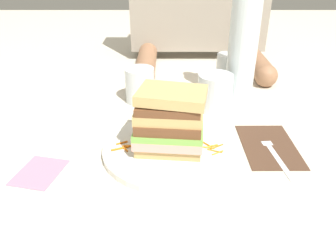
{
  "coord_description": "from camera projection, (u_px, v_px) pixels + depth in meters",
  "views": [
    {
      "loc": [
        -0.01,
        -0.55,
        0.35
      ],
      "look_at": [
        -0.01,
        0.0,
        0.05
      ],
      "focal_mm": 35.02,
      "sensor_mm": 36.0,
      "label": 1
    }
  ],
  "objects": [
    {
      "name": "ground_plane",
      "position": [
        174.0,
        144.0,
        0.65
      ],
      "size": [
        3.0,
        3.0,
        0.0
      ],
      "primitive_type": "plane",
      "color": "beige"
    },
    {
      "name": "main_plate",
      "position": [
        168.0,
        149.0,
        0.62
      ],
      "size": [
        0.25,
        0.25,
        0.01
      ],
      "primitive_type": "cylinder",
      "color": "white",
      "rests_on": "ground_plane"
    },
    {
      "name": "sandwich",
      "position": [
        169.0,
        120.0,
        0.59
      ],
      "size": [
        0.14,
        0.11,
        0.12
      ],
      "color": "tan",
      "rests_on": "main_plate"
    },
    {
      "name": "carrot_shred_0",
      "position": [
        124.0,
        149.0,
        0.61
      ],
      "size": [
        0.01,
        0.02,
        0.0
      ],
      "primitive_type": "cylinder",
      "rotation": [
        0.0,
        1.57,
        2.12
      ],
      "color": "orange",
      "rests_on": "main_plate"
    },
    {
      "name": "carrot_shred_1",
      "position": [
        134.0,
        141.0,
        0.63
      ],
      "size": [
        0.01,
        0.03,
        0.0
      ],
      "primitive_type": "cylinder",
      "rotation": [
        0.0,
        1.57,
        1.29
      ],
      "color": "orange",
      "rests_on": "main_plate"
    },
    {
      "name": "carrot_shred_2",
      "position": [
        119.0,
        149.0,
        0.61
      ],
      "size": [
        0.03,
        0.02,
        0.0
      ],
      "primitive_type": "cylinder",
      "rotation": [
        0.0,
        1.57,
        3.53
      ],
      "color": "orange",
      "rests_on": "main_plate"
    },
    {
      "name": "carrot_shred_3",
      "position": [
        131.0,
        146.0,
        0.62
      ],
      "size": [
        0.03,
        0.0,
        0.0
      ],
      "primitive_type": "cylinder",
      "rotation": [
        0.0,
        1.57,
        0.01
      ],
      "color": "orange",
      "rests_on": "main_plate"
    },
    {
      "name": "carrot_shred_4",
      "position": [
        121.0,
        143.0,
        0.63
      ],
      "size": [
        0.02,
        0.01,
        0.0
      ],
      "primitive_type": "cylinder",
      "rotation": [
        0.0,
        1.57,
        3.61
      ],
      "color": "orange",
      "rests_on": "main_plate"
    },
    {
      "name": "carrot_shred_5",
      "position": [
        205.0,
        144.0,
        0.62
      ],
      "size": [
        0.02,
        0.02,
        0.0
      ],
      "primitive_type": "cylinder",
      "rotation": [
        0.0,
        1.57,
        2.27
      ],
      "color": "orange",
      "rests_on": "main_plate"
    },
    {
      "name": "carrot_shred_6",
      "position": [
        211.0,
        146.0,
        0.62
      ],
      "size": [
        0.02,
        0.01,
        0.0
      ],
      "primitive_type": "cylinder",
      "rotation": [
        0.0,
        1.57,
        0.38
      ],
      "color": "orange",
      "rests_on": "main_plate"
    },
    {
      "name": "carrot_shred_7",
      "position": [
        217.0,
        153.0,
        0.6
      ],
      "size": [
        0.02,
        0.02,
        0.0
      ],
      "primitive_type": "cylinder",
      "rotation": [
        0.0,
        1.57,
        0.54
      ],
      "color": "orange",
      "rests_on": "main_plate"
    },
    {
      "name": "carrot_shred_8",
      "position": [
        205.0,
        147.0,
        0.61
      ],
      "size": [
        0.03,
        0.01,
        0.0
      ],
      "primitive_type": "cylinder",
      "rotation": [
        0.0,
        1.57,
        6.06
      ],
      "color": "orange",
      "rests_on": "main_plate"
    },
    {
      "name": "carrot_shred_9",
      "position": [
        214.0,
        151.0,
        0.6
      ],
      "size": [
        0.03,
        0.01,
        0.0
      ],
      "primitive_type": "cylinder",
      "rotation": [
        0.0,
        1.57,
        5.9
      ],
      "color": "orange",
      "rests_on": "main_plate"
    },
    {
      "name": "carrot_shred_10",
      "position": [
        216.0,
        146.0,
        0.62
      ],
      "size": [
        0.03,
        0.02,
        0.0
      ],
      "primitive_type": "cylinder",
      "rotation": [
        0.0,
        1.57,
        3.72
      ],
      "color": "orange",
      "rests_on": "main_plate"
    },
    {
      "name": "napkin_dark",
      "position": [
        267.0,
        145.0,
        0.64
      ],
      "size": [
        0.1,
        0.16,
        0.0
      ],
      "primitive_type": "cube",
      "rotation": [
        0.0,
        0.0,
        0.01
      ],
      "color": "#4C3323",
      "rests_on": "ground_plane"
    },
    {
      "name": "fork",
      "position": [
        272.0,
        150.0,
        0.62
      ],
      "size": [
        0.03,
        0.17,
        0.0
      ],
      "color": "silver",
      "rests_on": "napkin_dark"
    },
    {
      "name": "knife",
      "position": [
        89.0,
        146.0,
        0.64
      ],
      "size": [
        0.02,
        0.2,
        0.0
      ],
      "color": "silver",
      "rests_on": "ground_plane"
    },
    {
      "name": "juice_glass",
      "position": [
        214.0,
        93.0,
        0.78
      ],
      "size": [
        0.08,
        0.08,
        0.08
      ],
      "color": "white",
      "rests_on": "ground_plane"
    },
    {
      "name": "water_bottle",
      "position": [
        242.0,
        43.0,
        0.78
      ],
      "size": [
        0.07,
        0.07,
        0.31
      ],
      "color": "silver",
      "rests_on": "ground_plane"
    },
    {
      "name": "empty_tumbler_0",
      "position": [
        139.0,
        85.0,
        0.81
      ],
      "size": [
        0.07,
        0.07,
        0.09
      ],
      "primitive_type": "cylinder",
      "color": "silver",
      "rests_on": "ground_plane"
    },
    {
      "name": "empty_tumbler_1",
      "position": [
        226.0,
        69.0,
        0.92
      ],
      "size": [
        0.06,
        0.06,
        0.08
      ],
      "primitive_type": "cylinder",
      "color": "silver",
      "rests_on": "ground_plane"
    },
    {
      "name": "napkin_pink",
      "position": [
        38.0,
        172.0,
        0.57
      ],
      "size": [
        0.09,
        0.1,
        0.0
      ],
      "primitive_type": "cube",
      "rotation": [
        0.0,
        0.0,
        -0.21
      ],
      "color": "pink",
      "rests_on": "ground_plane"
    }
  ]
}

